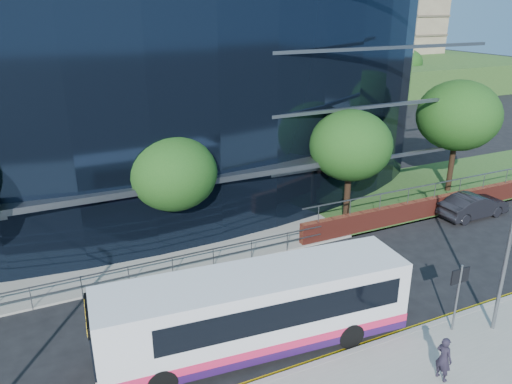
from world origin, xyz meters
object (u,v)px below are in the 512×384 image
streetlight_east (512,227)px  tree_dist_e (316,68)px  street_sign (459,284)px  tree_far_b (173,173)px  parked_car (473,206)px  tree_far_d (458,116)px  pedestrian (444,359)px  tree_far_c (351,145)px  tree_dist_f (407,63)px  city_bus (259,310)px

streetlight_east → tree_dist_e: bearing=66.9°
street_sign → streetlight_east: (1.50, -0.59, 2.29)m
tree_far_b → parked_car: tree_far_b is taller
tree_far_d → pedestrian: 19.77m
street_sign → pedestrian: street_sign is taller
tree_far_b → tree_far_d: bearing=1.5°
tree_far_b → tree_far_d: tree_far_d is taller
tree_far_c → parked_car: 8.52m
streetlight_east → parked_car: size_ratio=1.82×
tree_far_d → tree_dist_f: size_ratio=1.23×
city_bus → parked_car: (16.67, 5.36, -0.89)m
tree_dist_e → tree_dist_f: 16.13m
tree_far_b → tree_dist_f: size_ratio=1.00×
tree_far_c → streetlight_east: (-1.00, -11.17, -0.10)m
streetlight_east → city_bus: bearing=160.7°
city_bus → parked_car: city_bus is taller
parked_car → tree_dist_f: bearing=-36.6°
city_bus → tree_far_c: bearing=45.4°
pedestrian → tree_far_d: bearing=-53.8°
pedestrian → tree_far_b: bearing=13.8°
streetlight_east → parked_car: (8.08, 8.36, -3.72)m
parked_car → tree_far_c: bearing=67.6°
tree_far_c → tree_far_d: 9.08m
street_sign → streetlight_east: 2.80m
streetlight_east → parked_car: 12.21m
tree_far_c → streetlight_east: size_ratio=0.81×
street_sign → tree_dist_e: size_ratio=0.43×
tree_far_b → tree_dist_e: 40.74m
tree_far_b → parked_car: size_ratio=1.38×
tree_dist_e → city_bus: (-26.59, -39.17, -2.92)m
street_sign → tree_dist_f: tree_dist_f is taller
tree_dist_f → streetlight_east: 55.74m
tree_dist_f → pedestrian: size_ratio=3.74×
tree_far_b → streetlight_east: streetlight_east is taller
streetlight_east → pedestrian: streetlight_east is taller
pedestrian → streetlight_east: bearing=-79.9°
tree_far_c → city_bus: tree_far_c is taller
street_sign → tree_far_b: bearing=124.1°
tree_far_b → streetlight_east: 14.74m
city_bus → pedestrian: bearing=-37.1°
tree_far_c → tree_far_d: tree_far_d is taller
tree_far_b → pedestrian: (5.13, -12.93, -3.25)m
street_sign → streetlight_east: bearing=-21.4°
tree_far_c → city_bus: (-9.59, -8.17, -2.92)m
tree_dist_f → city_bus: tree_dist_f is taller
tree_far_c → tree_dist_f: (33.00, 33.00, -0.33)m
city_bus → tree_far_b: bearing=97.7°
street_sign → parked_car: bearing=39.1°
street_sign → pedestrian: size_ratio=1.73×
tree_far_d → pedestrian: tree_far_d is taller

